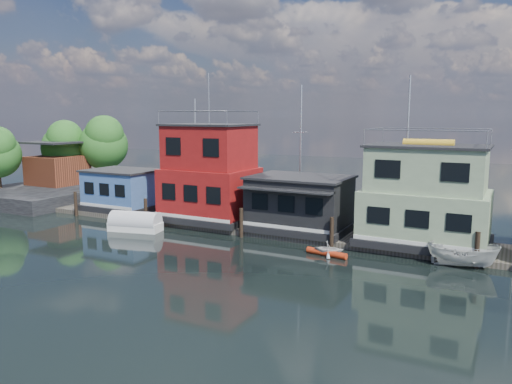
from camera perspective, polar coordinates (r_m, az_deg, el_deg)
The scene contains 13 objects.
ground at distance 27.57m, azimuth -3.87°, elevation -10.26°, with size 160.00×160.00×0.00m, color black.
dock at distance 37.85m, azimuth 5.70°, elevation -4.65°, with size 48.00×5.00×0.40m, color #595147.
houseboat_blue at distance 47.10m, azimuth -15.00°, elevation 0.25°, with size 6.40×4.90×3.66m.
houseboat_red at distance 41.03m, azimuth -5.29°, elevation 1.95°, with size 7.40×5.90×11.86m.
houseboat_dark at distance 37.56m, azimuth 5.04°, elevation -1.29°, with size 7.40×6.10×4.06m.
houseboat_green at distance 34.98m, azimuth 18.80°, elevation -0.61°, with size 8.40×5.90×7.03m.
pilings at distance 35.26m, azimuth 3.51°, elevation -4.13°, with size 42.28×0.28×2.20m.
background_masts at distance 41.29m, azimuth 15.12°, elevation 3.74°, with size 36.40×0.16×12.00m.
shore at distance 58.68m, azimuth -21.65°, elevation 2.95°, with size 12.40×15.72×8.24m.
tarp_runabout at distance 40.10m, azimuth -13.63°, elevation -3.48°, with size 4.32×2.46×1.65m.
dinghy_white at distance 32.60m, azimuth 8.30°, elevation -6.40°, with size 1.60×1.86×0.98m, color silver.
red_kayak at distance 32.58m, azimuth 8.07°, elevation -6.92°, with size 0.41×0.41×2.81m, color #BB3113.
motorboat at distance 32.22m, azimuth 22.56°, elevation -6.64°, with size 1.53×4.06×1.57m, color beige.
Camera 1 is at (13.70, -22.16, 9.03)m, focal length 35.00 mm.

